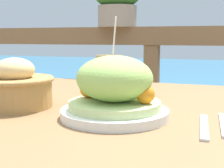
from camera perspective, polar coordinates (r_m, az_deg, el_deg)
The scene contains 8 objects.
patio_table at distance 0.86m, azimuth -3.70°, elevation -10.69°, with size 0.98×0.93×0.77m.
railing_fence at distance 1.59m, azimuth 7.24°, elevation 1.57°, with size 2.80×0.08×1.00m.
sea_backdrop at distance 4.12m, azimuth 14.07°, elevation -1.21°, with size 12.00×4.00×0.53m.
salad_plate at distance 0.69m, azimuth 0.48°, elevation -1.31°, with size 0.24×0.24×0.14m.
drink_glass at distance 0.99m, azimuth -0.67°, elevation 1.79°, with size 0.08×0.08×0.24m.
bread_basket at distance 0.83m, azimuth -17.31°, elevation -0.53°, with size 0.20×0.20×0.13m.
fork at distance 0.65m, azimuth 16.48°, elevation -7.44°, with size 0.03×0.18×0.00m.
knife at distance 0.68m, azimuth 19.82°, elevation -6.97°, with size 0.02×0.18×0.00m.
Camera 1 is at (0.31, -0.75, 0.94)m, focal length 50.00 mm.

